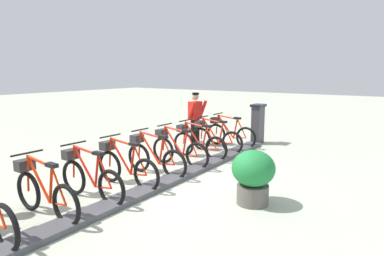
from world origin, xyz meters
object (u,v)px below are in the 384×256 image
at_px(bike_docked_6, 89,177).
at_px(worker_near_rack, 195,116).
at_px(bike_docked_3, 177,149).
at_px(bike_docked_4, 153,156).
at_px(planter_bush, 253,174).
at_px(bike_docked_2, 197,143).
at_px(bike_docked_7, 43,191).
at_px(bike_docked_1, 214,137).
at_px(bike_docked_0, 229,133).
at_px(payment_kiosk, 258,123).
at_px(bike_docked_5, 125,166).

xyz_separation_m(bike_docked_6, worker_near_rack, (1.01, -4.97, 0.48)).
xyz_separation_m(bike_docked_3, bike_docked_4, (0.00, 0.89, 0.00)).
relative_size(bike_docked_3, planter_bush, 1.77).
bearing_deg(bike_docked_2, bike_docked_4, 90.00).
distance_m(bike_docked_7, worker_near_rack, 5.97).
relative_size(bike_docked_1, bike_docked_6, 1.00).
height_order(bike_docked_1, bike_docked_4, same).
height_order(bike_docked_3, worker_near_rack, worker_near_rack).
bearing_deg(planter_bush, bike_docked_0, -56.45).
bearing_deg(bike_docked_0, bike_docked_7, 90.00).
height_order(bike_docked_6, bike_docked_7, same).
bearing_deg(planter_bush, worker_near_rack, -44.35).
relative_size(bike_docked_0, worker_near_rack, 1.04).
distance_m(payment_kiosk, bike_docked_0, 1.10).
bearing_deg(worker_near_rack, payment_kiosk, -141.07).
relative_size(bike_docked_5, worker_near_rack, 1.04).
relative_size(bike_docked_1, bike_docked_3, 1.00).
bearing_deg(bike_docked_0, bike_docked_4, 90.00).
distance_m(payment_kiosk, bike_docked_4, 4.51).
relative_size(bike_docked_6, worker_near_rack, 1.04).
distance_m(bike_docked_6, planter_bush, 2.96).
distance_m(bike_docked_4, bike_docked_5, 0.89).
height_order(bike_docked_4, bike_docked_7, same).
xyz_separation_m(payment_kiosk, bike_docked_0, (0.57, 0.91, -0.24)).
relative_size(bike_docked_2, bike_docked_3, 1.00).
distance_m(bike_docked_3, bike_docked_6, 2.67).
bearing_deg(bike_docked_2, bike_docked_6, 90.00).
bearing_deg(bike_docked_0, bike_docked_6, 90.00).
bearing_deg(bike_docked_1, bike_docked_6, 90.00).
height_order(payment_kiosk, bike_docked_5, payment_kiosk).
height_order(bike_docked_7, planter_bush, bike_docked_7).
relative_size(bike_docked_0, bike_docked_3, 1.00).
distance_m(bike_docked_2, worker_near_rack, 1.80).
relative_size(bike_docked_3, bike_docked_4, 1.00).
bearing_deg(bike_docked_1, bike_docked_4, 90.00).
bearing_deg(bike_docked_4, payment_kiosk, -97.29).
bearing_deg(bike_docked_3, bike_docked_6, 90.00).
xyz_separation_m(payment_kiosk, worker_near_rack, (1.58, 1.27, 0.24)).
bearing_deg(bike_docked_2, planter_bush, 141.03).
distance_m(bike_docked_0, worker_near_rack, 1.17).
height_order(bike_docked_2, bike_docked_7, same).
distance_m(payment_kiosk, planter_bush, 5.14).
relative_size(payment_kiosk, bike_docked_0, 0.74).
relative_size(bike_docked_6, planter_bush, 1.77).
xyz_separation_m(bike_docked_5, planter_bush, (-2.55, -0.61, 0.11)).
bearing_deg(bike_docked_1, bike_docked_2, 90.00).
bearing_deg(worker_near_rack, bike_docked_4, 107.48).
bearing_deg(bike_docked_3, bike_docked_4, 90.00).
relative_size(bike_docked_0, bike_docked_2, 1.00).
height_order(bike_docked_0, bike_docked_1, same).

